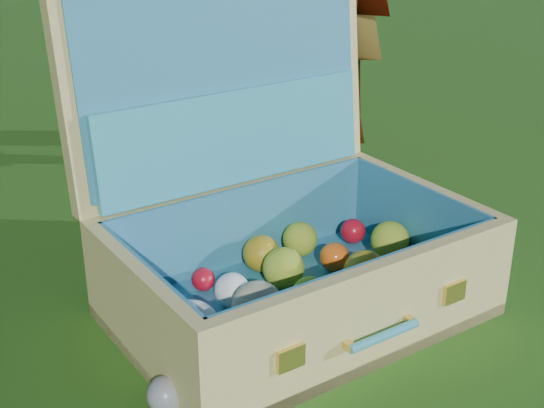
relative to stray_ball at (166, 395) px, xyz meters
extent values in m
plane|color=#215114|center=(0.53, 0.11, -0.03)|extent=(60.00, 60.00, 0.00)
sphere|color=teal|center=(0.00, 0.00, 0.00)|extent=(0.06, 0.06, 0.06)
cube|color=#D7C473|center=(0.34, 0.12, -0.02)|extent=(0.67, 0.45, 0.02)
cube|color=#D7C473|center=(0.34, -0.09, 0.07)|extent=(0.67, 0.03, 0.20)
cube|color=#D7C473|center=(0.34, 0.33, 0.07)|extent=(0.67, 0.03, 0.20)
cube|color=#D7C473|center=(0.02, 0.12, 0.07)|extent=(0.03, 0.40, 0.20)
cube|color=#D7C473|center=(0.66, 0.12, 0.07)|extent=(0.03, 0.40, 0.20)
cube|color=teal|center=(0.34, 0.12, 0.00)|extent=(0.62, 0.40, 0.01)
cube|color=teal|center=(0.34, -0.08, 0.08)|extent=(0.62, 0.01, 0.18)
cube|color=teal|center=(0.34, 0.31, 0.08)|extent=(0.62, 0.01, 0.18)
cube|color=teal|center=(0.03, 0.12, 0.08)|extent=(0.01, 0.40, 0.18)
cube|color=teal|center=(0.65, 0.12, 0.08)|extent=(0.01, 0.40, 0.18)
cube|color=#D7C473|center=(0.34, 0.39, 0.39)|extent=(0.67, 0.09, 0.45)
cube|color=teal|center=(0.34, 0.36, 0.39)|extent=(0.62, 0.05, 0.39)
cube|color=teal|center=(0.34, 0.34, 0.27)|extent=(0.60, 0.04, 0.19)
cube|color=#F2C659|center=(0.16, -0.11, 0.07)|extent=(0.05, 0.01, 0.04)
cube|color=#F2C659|center=(0.52, -0.11, 0.07)|extent=(0.05, 0.01, 0.04)
cylinder|color=teal|center=(0.34, -0.12, 0.05)|extent=(0.14, 0.02, 0.02)
cube|color=#F2C659|center=(0.27, -0.12, 0.05)|extent=(0.01, 0.02, 0.01)
cube|color=#F2C659|center=(0.41, -0.11, 0.05)|extent=(0.01, 0.02, 0.01)
sphere|color=white|center=(0.10, -0.01, 0.04)|extent=(0.09, 0.09, 0.09)
sphere|color=#FF6115|center=(0.22, -0.03, 0.03)|extent=(0.07, 0.07, 0.07)
sphere|color=#ACC22F|center=(0.34, -0.03, 0.04)|extent=(0.07, 0.07, 0.07)
sphere|color=#0F224C|center=(0.46, -0.02, 0.03)|extent=(0.07, 0.07, 0.07)
sphere|color=#ACC22F|center=(0.60, -0.02, 0.04)|extent=(0.07, 0.07, 0.07)
sphere|color=white|center=(0.09, 0.07, 0.05)|extent=(0.10, 0.10, 0.10)
sphere|color=beige|center=(0.22, 0.08, 0.05)|extent=(0.09, 0.09, 0.09)
sphere|color=#ACC22F|center=(0.34, 0.08, 0.03)|extent=(0.07, 0.07, 0.07)
sphere|color=#AD8817|center=(0.47, 0.08, 0.04)|extent=(0.08, 0.08, 0.08)
sphere|color=beige|center=(0.60, 0.06, 0.03)|extent=(0.07, 0.07, 0.07)
sphere|color=#FF6115|center=(0.09, 0.17, 0.03)|extent=(0.07, 0.07, 0.07)
sphere|color=white|center=(0.22, 0.17, 0.03)|extent=(0.07, 0.07, 0.07)
sphere|color=#ACC22F|center=(0.35, 0.18, 0.04)|extent=(0.08, 0.08, 0.08)
sphere|color=#FF6115|center=(0.47, 0.17, 0.03)|extent=(0.06, 0.06, 0.06)
sphere|color=#ACC22F|center=(0.60, 0.15, 0.04)|extent=(0.08, 0.08, 0.08)
sphere|color=#0F224C|center=(0.08, 0.26, 0.04)|extent=(0.08, 0.08, 0.08)
sphere|color=red|center=(0.21, 0.25, 0.02)|extent=(0.05, 0.05, 0.05)
sphere|color=#AD8817|center=(0.35, 0.26, 0.04)|extent=(0.08, 0.08, 0.08)
sphere|color=#ACC22F|center=(0.45, 0.27, 0.04)|extent=(0.07, 0.07, 0.07)
sphere|color=red|center=(0.58, 0.25, 0.03)|extent=(0.06, 0.06, 0.06)
camera|label=1|loc=(-0.40, -0.90, 0.75)|focal=50.00mm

